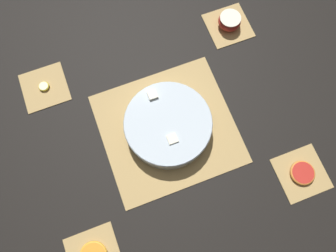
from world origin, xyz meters
name	(u,v)px	position (x,y,z in m)	size (l,w,h in m)	color
ground_plane	(168,129)	(0.00, 0.00, 0.00)	(6.00, 6.00, 0.00)	black
bamboo_mat_center	(168,129)	(0.00, 0.00, 0.00)	(0.45, 0.42, 0.01)	tan
coaster_mat_near_right	(302,173)	(0.36, -0.30, 0.00)	(0.16, 0.16, 0.01)	tan
coaster_mat_far_left	(45,87)	(-0.36, 0.30, 0.00)	(0.16, 0.16, 0.01)	tan
coaster_mat_far_right	(228,25)	(0.36, 0.30, 0.00)	(0.16, 0.16, 0.01)	tan
fruit_salad_bowl	(168,125)	(0.00, 0.00, 0.05)	(0.29, 0.29, 0.08)	silver
apple_half	(230,21)	(0.36, 0.30, 0.03)	(0.08, 0.08, 0.05)	#B72D23
banana_coin_single	(44,86)	(-0.36, 0.30, 0.01)	(0.04, 0.04, 0.01)	beige
grapefruit_slice	(303,173)	(0.36, -0.30, 0.01)	(0.08, 0.08, 0.01)	red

